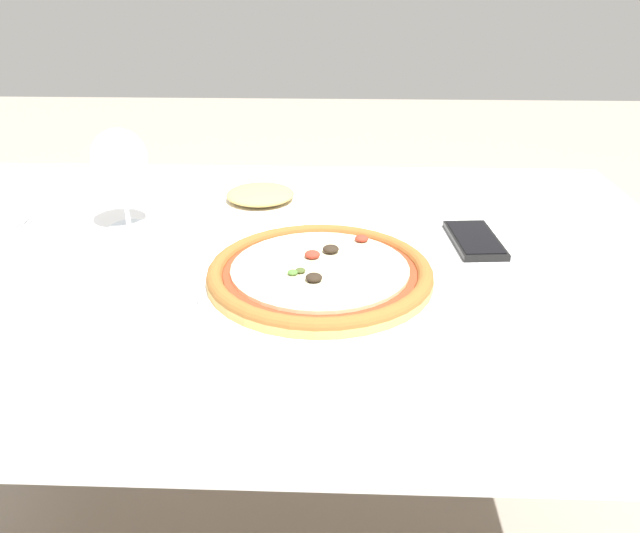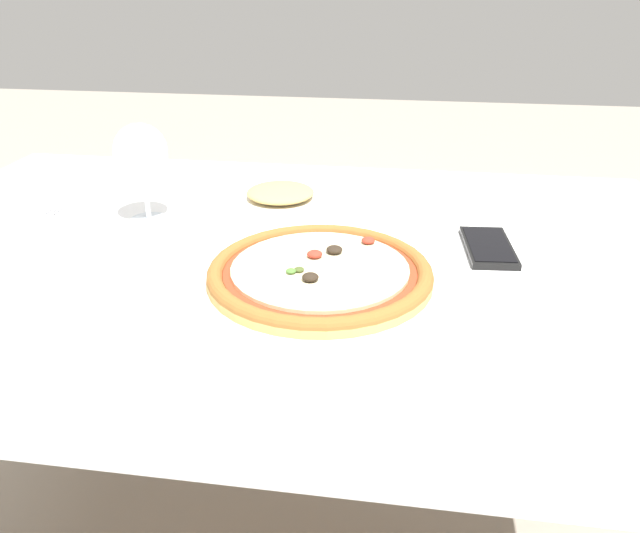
{
  "view_description": "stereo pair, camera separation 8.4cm",
  "coord_description": "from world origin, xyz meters",
  "views": [
    {
      "loc": [
        0.12,
        -0.86,
        1.12
      ],
      "look_at": [
        0.09,
        -0.1,
        0.75
      ],
      "focal_mm": 35.0,
      "sensor_mm": 36.0,
      "label": 1
    },
    {
      "loc": [
        0.21,
        -0.85,
        1.12
      ],
      "look_at": [
        0.09,
        -0.1,
        0.75
      ],
      "focal_mm": 35.0,
      "sensor_mm": 36.0,
      "label": 2
    }
  ],
  "objects": [
    {
      "name": "dining_table",
      "position": [
        0.0,
        0.0,
        0.63
      ],
      "size": [
        1.34,
        0.93,
        0.72
      ],
      "color": "brown",
      "rests_on": "ground_plane"
    },
    {
      "name": "pizza_plate",
      "position": [
        0.09,
        -0.1,
        0.74
      ],
      "size": [
        0.34,
        0.34,
        0.04
      ],
      "color": "white",
      "rests_on": "dining_table"
    },
    {
      "name": "fork",
      "position": [
        -0.41,
        0.05,
        0.72
      ],
      "size": [
        0.04,
        0.17,
        0.0
      ],
      "color": "silver",
      "rests_on": "dining_table"
    },
    {
      "name": "wine_glass_far_left",
      "position": [
        -0.23,
        0.1,
        0.84
      ],
      "size": [
        0.09,
        0.09,
        0.17
      ],
      "color": "silver",
      "rests_on": "dining_table"
    },
    {
      "name": "cell_phone",
      "position": [
        0.33,
        0.06,
        0.73
      ],
      "size": [
        0.08,
        0.15,
        0.01
      ],
      "color": "black",
      "rests_on": "dining_table"
    },
    {
      "name": "side_plate",
      "position": [
        -0.03,
        0.22,
        0.73
      ],
      "size": [
        0.21,
        0.21,
        0.03
      ],
      "color": "white",
      "rests_on": "dining_table"
    }
  ]
}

